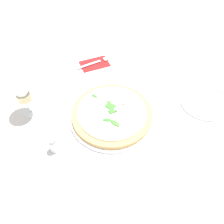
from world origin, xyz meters
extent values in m
plane|color=silver|center=(0.00, 0.00, 0.00)|extent=(6.00, 6.00, 0.00)
cylinder|color=white|center=(-0.03, -0.03, 0.01)|extent=(0.33, 0.33, 0.01)
cylinder|color=tan|center=(-0.03, -0.03, 0.02)|extent=(0.31, 0.31, 0.02)
cylinder|color=silver|center=(-0.03, -0.03, 0.03)|extent=(0.26, 0.26, 0.01)
ellipsoid|color=#3C8D37|center=(-0.07, -0.06, 0.04)|extent=(0.03, 0.03, 0.01)
ellipsoid|color=#418632|center=(-0.04, -0.03, 0.04)|extent=(0.03, 0.04, 0.01)
ellipsoid|color=#408A33|center=(-0.03, -0.01, 0.04)|extent=(0.05, 0.04, 0.01)
ellipsoid|color=#498930|center=(-0.03, 0.01, 0.04)|extent=(0.02, 0.04, 0.01)
ellipsoid|color=#3B862F|center=(-0.04, -0.03, 0.04)|extent=(0.04, 0.02, 0.01)
ellipsoid|color=#3D8635|center=(-0.07, 0.07, 0.04)|extent=(0.02, 0.03, 0.01)
ellipsoid|color=#498836|center=(-0.05, -0.09, 0.04)|extent=(0.03, 0.04, 0.01)
cube|color=#EFE5C6|center=(-0.01, 0.02, 0.04)|extent=(0.01, 0.01, 0.01)
cube|color=#EFE5C6|center=(0.00, -0.06, 0.04)|extent=(0.01, 0.01, 0.01)
cube|color=#EFE5C6|center=(-0.02, -0.03, 0.04)|extent=(0.01, 0.01, 0.01)
cube|color=#EFE5C6|center=(-0.02, -0.04, 0.04)|extent=(0.01, 0.01, 0.01)
cube|color=#EFE5C6|center=(0.00, -0.02, 0.04)|extent=(0.01, 0.01, 0.00)
cube|color=#EFE5C6|center=(0.03, -0.04, 0.04)|extent=(0.01, 0.01, 0.01)
cube|color=#EFE5C6|center=(0.02, -0.02, 0.04)|extent=(0.01, 0.01, 0.01)
cube|color=#EFE5C6|center=(-0.09, 0.03, 0.04)|extent=(0.01, 0.01, 0.00)
cube|color=#EFE5C6|center=(0.06, -0.01, 0.04)|extent=(0.01, 0.01, 0.01)
cylinder|color=white|center=(-0.32, 0.12, 0.00)|extent=(0.06, 0.06, 0.00)
cylinder|color=white|center=(-0.32, 0.12, 0.04)|extent=(0.01, 0.01, 0.06)
cone|color=white|center=(-0.32, 0.12, 0.11)|extent=(0.09, 0.09, 0.09)
cylinder|color=beige|center=(-0.32, 0.12, 0.09)|extent=(0.05, 0.05, 0.03)
cube|color=#B21E1E|center=(0.02, 0.30, 0.00)|extent=(0.14, 0.09, 0.01)
cube|color=silver|center=(-0.01, 0.30, 0.01)|extent=(0.12, 0.02, 0.00)
cube|color=silver|center=(0.08, 0.31, 0.01)|extent=(0.02, 0.03, 0.00)
cube|color=silver|center=(0.10, 0.30, 0.01)|extent=(0.04, 0.01, 0.00)
cube|color=silver|center=(0.10, 0.31, 0.01)|extent=(0.04, 0.01, 0.00)
cube|color=silver|center=(0.10, 0.32, 0.01)|extent=(0.04, 0.01, 0.00)
cylinder|color=white|center=(0.34, -0.11, 0.01)|extent=(0.20, 0.20, 0.01)
torus|color=white|center=(0.34, -0.11, 0.01)|extent=(0.19, 0.19, 0.01)
cylinder|color=silver|center=(-0.27, -0.08, 0.03)|extent=(0.03, 0.03, 0.06)
cylinder|color=#B7B7BF|center=(-0.27, -0.08, 0.06)|extent=(0.03, 0.03, 0.01)
camera|label=1|loc=(-0.24, -0.51, 0.67)|focal=35.00mm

